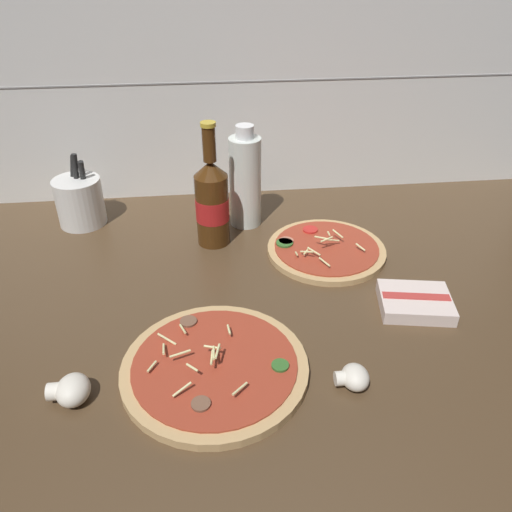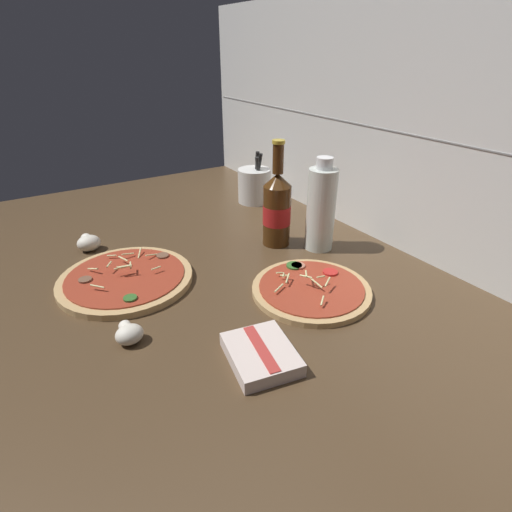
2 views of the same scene
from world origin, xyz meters
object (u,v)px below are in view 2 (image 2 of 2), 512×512
mushroom_left (89,243)px  dish_towel (261,354)px  pizza_far (311,289)px  oil_bottle (321,208)px  mushroom_right (129,334)px  pizza_near (126,278)px  beer_bottle (277,208)px  utensil_crock (254,185)px

mushroom_left → dish_towel: (55.80, 14.77, -0.73)cm
pizza_far → mushroom_left: bearing=-142.2°
oil_bottle → mushroom_right: oil_bottle is taller
pizza_near → dish_towel: bearing=17.9°
pizza_near → dish_towel: size_ratio=2.04×
beer_bottle → mushroom_left: bearing=-117.5°
pizza_far → pizza_near: bearing=-127.9°
pizza_near → mushroom_right: (19.84, -5.04, 0.81)cm
beer_bottle → utensil_crock: bearing=158.3°
pizza_far → beer_bottle: bearing=162.9°
pizza_near → mushroom_left: pizza_near is taller
pizza_near → oil_bottle: (8.94, 45.72, 9.58)cm
pizza_near → utensil_crock: size_ratio=1.74×
beer_bottle → dish_towel: 44.18cm
mushroom_left → oil_bottle: bearing=59.3°
beer_bottle → mushroom_left: (-21.54, -41.39, -7.57)cm
pizza_near → dish_towel: pizza_near is taller
pizza_near → pizza_far: size_ratio=1.16×
pizza_near → mushroom_right: pizza_near is taller
pizza_near → mushroom_right: bearing=-14.3°
dish_towel → utensil_crock: bearing=148.9°
beer_bottle → mushroom_right: bearing=-66.8°
mushroom_left → mushroom_right: 40.04cm
utensil_crock → pizza_far: bearing=-19.7°
utensil_crock → dish_towel: 74.31cm
beer_bottle → mushroom_right: beer_bottle is taller
beer_bottle → utensil_crock: beer_bottle is taller
dish_towel → pizza_far: bearing=120.3°
pizza_far → mushroom_right: bearing=-96.9°
mushroom_right → dish_towel: bearing=46.3°
oil_bottle → dish_towel: 44.39cm
pizza_far → mushroom_left: 56.12cm
oil_bottle → dish_towel: size_ratio=1.64×
beer_bottle → dish_towel: bearing=-37.9°
mushroom_left → mushroom_right: (40.00, -1.76, -0.28)cm
oil_bottle → pizza_near: bearing=-101.1°
dish_towel → mushroom_right: bearing=-133.7°
utensil_crock → mushroom_right: bearing=-49.0°
mushroom_left → dish_towel: size_ratio=0.42×
utensil_crock → dish_towel: bearing=-31.1°
pizza_near → oil_bottle: 47.56cm
utensil_crock → dish_towel: size_ratio=1.17×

